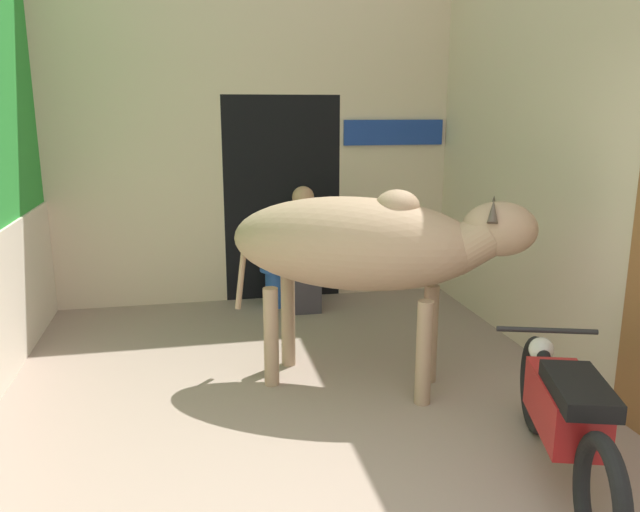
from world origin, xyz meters
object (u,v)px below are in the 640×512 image
(cow, at_px, (365,245))
(shopkeeper_seated, at_px, (304,246))
(plastic_stool, at_px, (278,285))
(motorcycle_near, at_px, (564,415))

(cow, bearing_deg, shopkeeper_seated, 93.16)
(shopkeeper_seated, height_order, plastic_stool, shopkeeper_seated)
(motorcycle_near, relative_size, shopkeeper_seated, 1.40)
(cow, xyz_separation_m, plastic_stool, (-0.35, 2.02, -0.83))
(shopkeeper_seated, bearing_deg, motorcycle_near, -76.30)
(cow, relative_size, motorcycle_near, 1.21)
(motorcycle_near, distance_m, shopkeeper_seated, 3.40)
(plastic_stool, bearing_deg, cow, -80.11)
(cow, distance_m, shopkeeper_seated, 1.89)
(cow, relative_size, shopkeeper_seated, 1.70)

